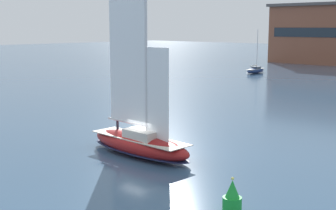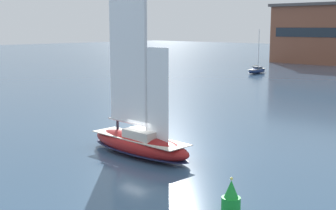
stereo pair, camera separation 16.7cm
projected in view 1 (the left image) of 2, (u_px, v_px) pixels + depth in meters
The scene contains 4 objects.
ground_plane at pixel (140, 155), 33.94m from camera, with size 400.00×400.00×0.00m, color #385675.
sailboat_main at pixel (140, 141), 33.76m from camera, with size 9.63×2.84×13.18m.
sailboat_moored_near_marina at pixel (255, 70), 93.26m from camera, with size 2.40×6.43×8.65m.
channel_buoy at pixel (232, 198), 23.54m from camera, with size 0.98×0.98×1.79m.
Camera 1 is at (24.06, -22.48, 9.22)m, focal length 50.00 mm.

